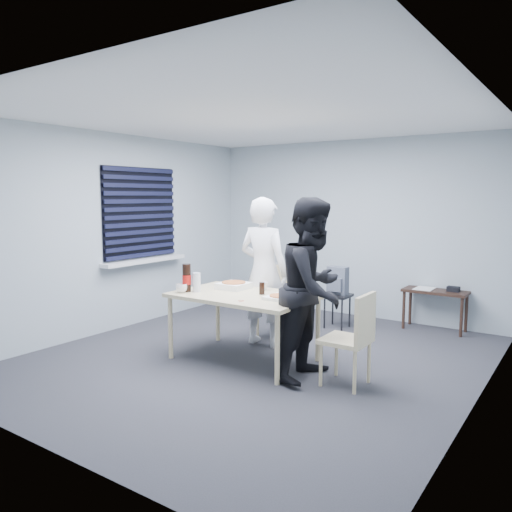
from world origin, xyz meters
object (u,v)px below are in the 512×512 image
Objects in this scene: side_table at (435,296)px; stool at (337,302)px; backpack at (337,281)px; mug_a at (182,288)px; chair_right at (354,333)px; dining_table at (243,299)px; chair_far at (280,296)px; person_white at (264,272)px; soda_bottle at (187,278)px; mug_b at (263,286)px; person_black at (313,289)px.

side_table is 1.29m from stool.
backpack is 3.04× the size of mug_a.
chair_right reaches higher than stool.
mug_a is (-0.61, -0.32, 0.11)m from dining_table.
side_table is 6.64× the size of mug_a.
dining_table is 0.69m from mug_a.
person_white reaches higher than chair_far.
chair_right is 1.95m from soda_bottle.
soda_bottle is at bearing -158.25° from dining_table.
side_table is at bearing 49.34° from backpack.
person_white is 14.39× the size of mug_a.
mug_a reaches higher than side_table.
mug_a is (-0.47, -0.92, -0.11)m from person_white.
backpack is at bearing 67.37° from mug_a.
mug_b reaches higher than stool.
mug_a is (-0.88, -2.12, 0.43)m from stool.
soda_bottle is at bearing -113.13° from stool.
chair_far is 1.42m from soda_bottle.
dining_table is 4.01× the size of backpack.
dining_table is 12.20× the size of mug_a.
chair_far is 7.24× the size of mug_a.
person_black is (0.87, -0.04, 0.21)m from dining_table.
dining_table is at bearing -120.12° from side_table.
stool is (0.47, 0.73, -0.16)m from chair_far.
side_table is at bearing 52.97° from soda_bottle.
person_white is (0.06, -0.46, 0.37)m from chair_far.
mug_a reaches higher than mug_b.
chair_right is at bearing -92.18° from side_table.
chair_far is 1.58m from person_black.
backpack is (-0.60, 1.83, -0.24)m from person_black.
chair_right is at bearing -36.69° from chair_far.
soda_bottle is (0.01, 0.08, 0.10)m from mug_a.
soda_bottle is (-0.41, -1.31, 0.37)m from chair_far.
chair_far is (-0.19, 1.07, -0.16)m from dining_table.
backpack is 3.74× the size of mug_b.
mug_b reaches higher than side_table.
mug_b is (-0.81, 0.35, -0.11)m from person_black.
mug_b is at bearing 43.29° from mug_a.
person_black is at bearing -46.34° from chair_far.
person_white and person_black have the same top height.
person_black reaches higher than side_table.
stool is at bearing -151.58° from side_table.
stool is 0.29m from backpack.
side_table is at bearing -130.41° from person_white.
stool is 3.77× the size of mug_a.
soda_bottle is at bearing 97.57° from person_black.
chair_right is at bearing -60.76° from stool.
dining_table is 0.90m from person_black.
backpack is at bearing 57.07° from chair_far.
soda_bottle is (-0.87, -2.03, 0.23)m from backpack.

